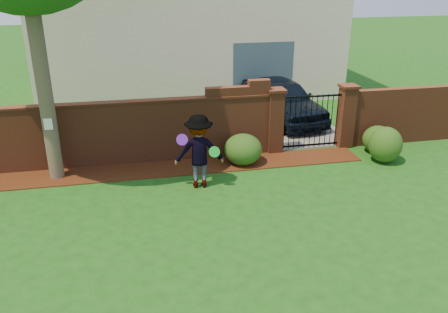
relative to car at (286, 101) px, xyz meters
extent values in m
cube|color=#184912|center=(-3.64, -6.63, -0.74)|extent=(80.00, 80.00, 0.01)
cube|color=#37170A|center=(-4.59, -3.29, -0.72)|extent=(11.10, 1.08, 0.03)
cube|color=brown|center=(-5.79, -2.63, 0.11)|extent=(8.70, 0.25, 1.70)
cube|color=brown|center=(-2.34, -2.63, 1.11)|extent=(1.80, 0.25, 0.30)
cube|color=brown|center=(-1.74, -2.63, 1.34)|extent=(0.60, 0.25, 0.16)
cube|color=brown|center=(-5.79, -2.63, 0.99)|extent=(8.70, 0.31, 0.06)
cube|color=brown|center=(2.96, -2.63, 0.11)|extent=(4.00, 0.25, 1.70)
cube|color=brown|center=(-1.24, -2.63, 0.16)|extent=(0.42, 0.42, 1.80)
cube|color=brown|center=(-1.24, -2.63, 1.10)|extent=(0.50, 0.50, 0.08)
cube|color=brown|center=(0.96, -2.63, 0.16)|extent=(0.42, 0.42, 1.80)
cube|color=brown|center=(0.96, -2.63, 1.10)|extent=(0.50, 0.50, 0.08)
cylinder|color=black|center=(-0.95, -2.63, 0.11)|extent=(0.02, 0.02, 1.60)
cylinder|color=black|center=(-0.79, -2.63, 0.11)|extent=(0.02, 0.02, 1.60)
cylinder|color=black|center=(-0.63, -2.63, 0.11)|extent=(0.02, 0.02, 1.60)
cylinder|color=black|center=(-0.47, -2.63, 0.11)|extent=(0.02, 0.02, 1.60)
cylinder|color=black|center=(-0.31, -2.63, 0.11)|extent=(0.02, 0.02, 1.60)
cylinder|color=black|center=(-0.14, -2.63, 0.11)|extent=(0.02, 0.02, 1.60)
cylinder|color=black|center=(0.02, -2.63, 0.11)|extent=(0.02, 0.02, 1.60)
cylinder|color=black|center=(0.18, -2.63, 0.11)|extent=(0.02, 0.02, 1.60)
cylinder|color=black|center=(0.34, -2.63, 0.11)|extent=(0.02, 0.02, 1.60)
cylinder|color=black|center=(0.50, -2.63, 0.11)|extent=(0.02, 0.02, 1.60)
cylinder|color=black|center=(0.67, -2.63, 0.11)|extent=(0.02, 0.02, 1.60)
cube|color=black|center=(-0.14, -2.63, -0.62)|extent=(1.78, 0.03, 0.05)
cube|color=black|center=(-0.14, -2.63, 0.86)|extent=(1.78, 0.03, 0.05)
cube|color=slate|center=(-0.14, 1.37, -0.73)|extent=(3.20, 8.00, 0.01)
cube|color=beige|center=(-2.64, 5.37, 2.26)|extent=(12.00, 6.00, 6.00)
cube|color=#384C5B|center=(-0.14, 2.42, 0.46)|extent=(2.40, 0.12, 2.40)
imported|color=black|center=(0.00, 0.00, 0.00)|extent=(2.45, 4.55, 1.47)
cylinder|color=#4D3E2F|center=(-7.24, -3.23, 2.76)|extent=(0.36, 0.36, 7.00)
cube|color=white|center=(-7.24, -3.42, 0.76)|extent=(0.20, 0.01, 0.28)
ellipsoid|color=#1A4514|center=(-2.35, -3.35, -0.31)|extent=(1.04, 1.04, 0.85)
ellipsoid|color=#1A4514|center=(1.52, -3.98, -0.23)|extent=(0.91, 0.91, 1.00)
ellipsoid|color=#1A4514|center=(1.70, -3.30, -0.34)|extent=(0.89, 0.89, 0.79)
imported|color=gray|center=(-3.73, -4.50, 0.18)|extent=(1.24, 0.78, 1.83)
cylinder|color=purple|center=(-4.15, -4.67, 0.58)|extent=(0.27, 0.08, 0.27)
cylinder|color=green|center=(-3.40, -4.73, 0.24)|extent=(0.27, 0.14, 0.27)
camera|label=1|loc=(-5.23, -14.65, 4.27)|focal=36.93mm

